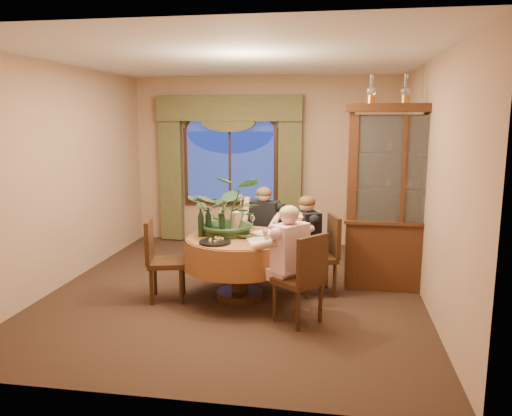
% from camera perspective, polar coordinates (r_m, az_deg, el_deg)
% --- Properties ---
extents(floor, '(5.00, 5.00, 0.00)m').
position_cam_1_polar(floor, '(6.35, -2.20, -9.33)').
color(floor, black).
rests_on(floor, ground).
extents(wall_back, '(4.50, 0.00, 4.50)m').
position_cam_1_polar(wall_back, '(8.47, 1.10, 5.36)').
color(wall_back, '#A17D61').
rests_on(wall_back, ground).
extents(wall_right, '(0.00, 5.00, 5.00)m').
position_cam_1_polar(wall_right, '(6.00, 19.30, 2.70)').
color(wall_right, '#A17D61').
rests_on(wall_right, ground).
extents(ceiling, '(5.00, 5.00, 0.00)m').
position_cam_1_polar(ceiling, '(6.02, -2.40, 16.66)').
color(ceiling, white).
rests_on(ceiling, wall_back).
extents(window, '(1.62, 0.10, 1.32)m').
position_cam_1_polar(window, '(8.52, -2.98, 4.70)').
color(window, navy).
rests_on(window, wall_back).
extents(arched_transom, '(1.60, 0.06, 0.44)m').
position_cam_1_polar(arched_transom, '(8.48, -3.03, 9.95)').
color(arched_transom, navy).
rests_on(arched_transom, wall_back).
extents(drapery_left, '(0.38, 0.14, 2.32)m').
position_cam_1_polar(drapery_left, '(8.76, -9.66, 3.93)').
color(drapery_left, '#444422').
rests_on(drapery_left, floor).
extents(drapery_right, '(0.38, 0.14, 2.32)m').
position_cam_1_polar(drapery_right, '(8.33, 3.91, 3.73)').
color(drapery_right, '#444422').
rests_on(drapery_right, floor).
extents(swag_valance, '(2.45, 0.16, 0.42)m').
position_cam_1_polar(swag_valance, '(8.40, -3.16, 11.31)').
color(swag_valance, '#444422').
rests_on(swag_valance, wall_back).
extents(dining_table, '(1.77, 1.77, 0.75)m').
position_cam_1_polar(dining_table, '(5.98, -1.90, -6.79)').
color(dining_table, maroon).
rests_on(dining_table, floor).
extents(china_cabinet, '(1.42, 0.56, 2.30)m').
position_cam_1_polar(china_cabinet, '(6.44, 16.11, 1.12)').
color(china_cabinet, '#341B10').
rests_on(china_cabinet, floor).
extents(oil_lamp_left, '(0.11, 0.11, 0.34)m').
position_cam_1_polar(oil_lamp_left, '(6.34, 13.04, 13.08)').
color(oil_lamp_left, '#A5722D').
rests_on(oil_lamp_left, china_cabinet).
extents(oil_lamp_center, '(0.11, 0.11, 0.34)m').
position_cam_1_polar(oil_lamp_center, '(6.38, 16.72, 12.90)').
color(oil_lamp_center, '#A5722D').
rests_on(oil_lamp_center, china_cabinet).
extents(oil_lamp_right, '(0.11, 0.11, 0.34)m').
position_cam_1_polar(oil_lamp_right, '(6.44, 20.33, 12.67)').
color(oil_lamp_right, '#A5722D').
rests_on(oil_lamp_right, china_cabinet).
extents(chair_right, '(0.59, 0.59, 0.96)m').
position_cam_1_polar(chair_right, '(5.28, 4.81, -8.00)').
color(chair_right, black).
rests_on(chair_right, floor).
extents(chair_back_right, '(0.53, 0.53, 0.96)m').
position_cam_1_polar(chair_back_right, '(6.13, 7.04, -5.41)').
color(chair_back_right, black).
rests_on(chair_back_right, floor).
extents(chair_back, '(0.49, 0.49, 0.96)m').
position_cam_1_polar(chair_back, '(6.81, 1.14, -3.74)').
color(chair_back, black).
rests_on(chair_back, floor).
extents(chair_front_left, '(0.51, 0.51, 0.96)m').
position_cam_1_polar(chair_front_left, '(5.98, -10.13, -5.90)').
color(chair_front_left, black).
rests_on(chair_front_left, floor).
extents(person_pink, '(0.59, 0.60, 1.23)m').
position_cam_1_polar(person_pink, '(5.33, 3.91, -6.24)').
color(person_pink, beige).
rests_on(person_pink, floor).
extents(person_back, '(0.51, 0.48, 1.23)m').
position_cam_1_polar(person_back, '(6.72, 0.93, -2.73)').
color(person_back, black).
rests_on(person_back, floor).
extents(person_scarf, '(0.54, 0.56, 1.21)m').
position_cam_1_polar(person_scarf, '(6.17, 5.90, -4.11)').
color(person_scarf, black).
rests_on(person_scarf, floor).
extents(stoneware_vase, '(0.15, 0.15, 0.27)m').
position_cam_1_polar(stoneware_vase, '(5.98, -2.29, -1.73)').
color(stoneware_vase, tan).
rests_on(stoneware_vase, dining_table).
extents(centerpiece_plant, '(0.95, 1.05, 0.82)m').
position_cam_1_polar(centerpiece_plant, '(5.94, -2.98, 2.82)').
color(centerpiece_plant, '#2E502B').
rests_on(centerpiece_plant, dining_table).
extents(olive_bowl, '(0.16, 0.16, 0.05)m').
position_cam_1_polar(olive_bowl, '(5.83, -1.39, -3.18)').
color(olive_bowl, '#4A5A32').
rests_on(olive_bowl, dining_table).
extents(cheese_platter, '(0.36, 0.36, 0.02)m').
position_cam_1_polar(cheese_platter, '(5.60, -4.72, -3.91)').
color(cheese_platter, black).
rests_on(cheese_platter, dining_table).
extents(wine_bottle_0, '(0.07, 0.07, 0.33)m').
position_cam_1_polar(wine_bottle_0, '(6.05, -4.04, -1.34)').
color(wine_bottle_0, black).
rests_on(wine_bottle_0, dining_table).
extents(wine_bottle_1, '(0.07, 0.07, 0.33)m').
position_cam_1_polar(wine_bottle_1, '(6.02, -5.47, -1.41)').
color(wine_bottle_1, tan).
rests_on(wine_bottle_1, dining_table).
extents(wine_bottle_2, '(0.07, 0.07, 0.33)m').
position_cam_1_polar(wine_bottle_2, '(5.98, -4.06, -1.47)').
color(wine_bottle_2, tan).
rests_on(wine_bottle_2, dining_table).
extents(wine_bottle_3, '(0.07, 0.07, 0.33)m').
position_cam_1_polar(wine_bottle_3, '(5.90, -6.32, -1.67)').
color(wine_bottle_3, black).
rests_on(wine_bottle_3, dining_table).
extents(wine_bottle_4, '(0.07, 0.07, 0.33)m').
position_cam_1_polar(wine_bottle_4, '(5.79, -3.88, -1.86)').
color(wine_bottle_4, black).
rests_on(wine_bottle_4, dining_table).
extents(wine_bottle_5, '(0.07, 0.07, 0.33)m').
position_cam_1_polar(wine_bottle_5, '(5.93, -5.47, -1.59)').
color(wine_bottle_5, black).
rests_on(wine_bottle_5, dining_table).
extents(tasting_paper_0, '(0.31, 0.36, 0.00)m').
position_cam_1_polar(tasting_paper_0, '(5.70, 0.11, -3.70)').
color(tasting_paper_0, white).
rests_on(tasting_paper_0, dining_table).
extents(tasting_paper_1, '(0.35, 0.37, 0.00)m').
position_cam_1_polar(tasting_paper_1, '(6.09, 0.90, -2.79)').
color(tasting_paper_1, white).
rests_on(tasting_paper_1, dining_table).
extents(wine_glass_person_pink, '(0.07, 0.07, 0.18)m').
position_cam_1_polar(wine_glass_person_pink, '(5.54, 1.05, -3.20)').
color(wine_glass_person_pink, silver).
rests_on(wine_glass_person_pink, dining_table).
extents(wine_glass_person_back, '(0.07, 0.07, 0.18)m').
position_cam_1_polar(wine_glass_person_back, '(6.27, -0.40, -1.60)').
color(wine_glass_person_back, silver).
rests_on(wine_glass_person_back, dining_table).
extents(wine_glass_person_scarf, '(0.07, 0.07, 0.18)m').
position_cam_1_polar(wine_glass_person_scarf, '(5.98, 2.21, -2.20)').
color(wine_glass_person_scarf, silver).
rests_on(wine_glass_person_scarf, dining_table).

